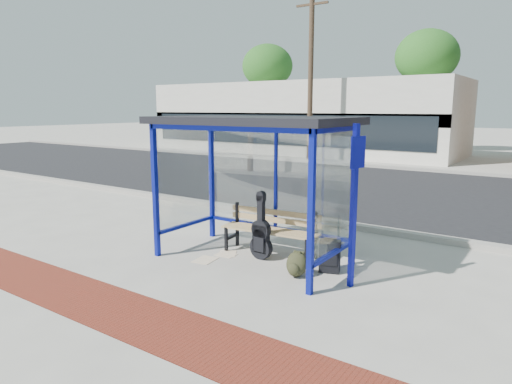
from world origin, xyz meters
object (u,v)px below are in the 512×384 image
Objects in this scene: bench at (271,228)px; backpack at (296,265)px; guitar_bag at (261,236)px; suitcase at (330,256)px.

backpack is (0.92, -0.72, -0.29)m from bench.
backpack is at bearing -20.33° from guitar_bag.
suitcase is 0.58m from backpack.
bench is 3.23× the size of suitcase.
backpack is (0.91, -0.39, -0.22)m from guitar_bag.
bench is at bearing 93.70° from guitar_bag.
guitar_bag is at bearing 149.22° from backpack.
backpack is (-0.34, -0.47, -0.07)m from suitcase.
bench is 0.34m from guitar_bag.
backpack is at bearing -43.20° from bench.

